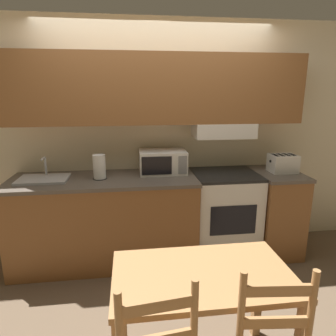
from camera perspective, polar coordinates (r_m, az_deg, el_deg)
name	(u,v)px	position (r m, az deg, el deg)	size (l,w,h in m)	color
ground_plane	(158,241)	(3.80, -1.94, -13.75)	(16.00, 16.00, 0.00)	brown
wall_back	(159,115)	(3.30, -1.74, 9.98)	(5.46, 0.38, 2.55)	beige
lower_counter_main	(106,220)	(3.29, -11.80, -9.69)	(1.91, 0.70, 0.93)	brown
lower_counter_right_stub	(274,211)	(3.66, 19.54, -7.75)	(0.47, 0.70, 0.93)	brown
stove_range	(224,213)	(3.46, 10.55, -8.42)	(0.69, 0.63, 0.93)	white
microwave	(163,162)	(3.24, -1.04, 1.21)	(0.50, 0.35, 0.24)	white
toaster	(283,163)	(3.51, 21.03, 0.85)	(0.29, 0.22, 0.19)	white
sink_basin	(43,179)	(3.24, -22.68, -1.88)	(0.48, 0.34, 0.22)	#B7BABF
paper_towel_roll	(99,167)	(3.09, -12.95, 0.19)	(0.14, 0.14, 0.25)	black
dining_table	(202,290)	(1.96, 6.52, -22.09)	(1.07, 0.63, 0.75)	#B27F4C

